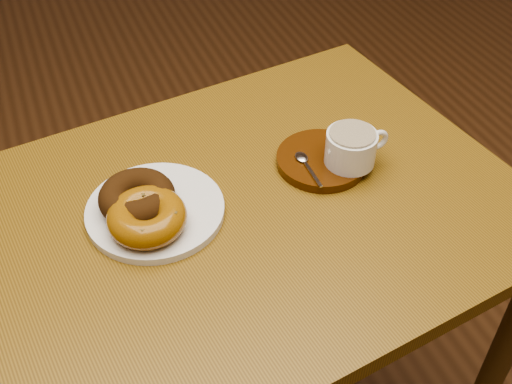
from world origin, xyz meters
name	(u,v)px	position (x,y,z in m)	size (l,w,h in m)	color
cafe_table	(245,260)	(0.07, -0.04, 0.65)	(0.90, 0.73, 0.77)	brown
donut_plate	(155,211)	(-0.06, 0.00, 0.78)	(0.20, 0.20, 0.01)	silver
donut_cinnamon	(137,197)	(-0.08, 0.01, 0.81)	(0.11, 0.11, 0.04)	#341C0A
donut_caramel	(147,217)	(-0.08, -0.04, 0.81)	(0.14, 0.14, 0.04)	#8E590F
saucer	(322,160)	(0.22, 0.01, 0.78)	(0.14, 0.14, 0.02)	#3D1E08
coffee_cup	(352,147)	(0.25, -0.02, 0.82)	(0.10, 0.08, 0.06)	silver
teaspoon	(304,160)	(0.18, 0.01, 0.79)	(0.02, 0.09, 0.01)	silver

